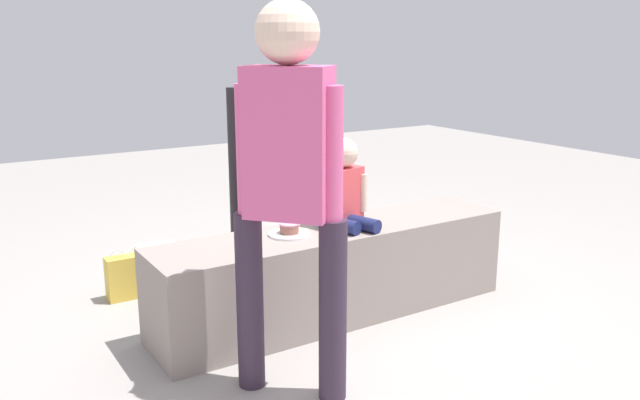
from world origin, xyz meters
TOP-DOWN VIEW (x-y plane):
  - ground_plane at (0.00, 0.00)m, footprint 12.00×12.00m
  - concrete_ledge at (0.00, 0.00)m, footprint 2.06×0.46m
  - child_seated at (0.06, 0.01)m, footprint 0.29×0.35m
  - adult_standing at (-0.61, -0.57)m, footprint 0.38×0.40m
  - cake_plate at (-0.28, 0.02)m, footprint 0.22×0.22m
  - gift_bag at (-0.90, 0.86)m, footprint 0.25×0.10m
  - railing_post at (-0.13, 0.94)m, footprint 0.36×0.36m
  - water_bottle_near_gift at (0.68, 1.13)m, footprint 0.07×0.07m
  - party_cup_red at (0.70, 0.66)m, footprint 0.07×0.07m
  - cake_box_white at (-0.58, 1.30)m, footprint 0.33×0.35m
  - handbag_black_leather at (-0.66, 0.60)m, footprint 0.28×0.13m

SIDE VIEW (x-z plane):
  - ground_plane at x=0.00m, z-range 0.00..0.00m
  - party_cup_red at x=0.70m, z-range 0.00..0.09m
  - cake_box_white at x=-0.58m, z-range 0.00..0.13m
  - water_bottle_near_gift at x=0.68m, z-range -0.01..0.21m
  - handbag_black_leather at x=-0.66m, z-range -0.04..0.29m
  - gift_bag at x=-0.90m, z-range -0.02..0.29m
  - concrete_ledge at x=0.00m, z-range 0.00..0.50m
  - railing_post at x=-0.13m, z-range -0.14..1.07m
  - cake_plate at x=-0.28m, z-range 0.49..0.56m
  - child_seated at x=0.06m, z-range 0.48..0.96m
  - adult_standing at x=-0.61m, z-range 0.17..1.82m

